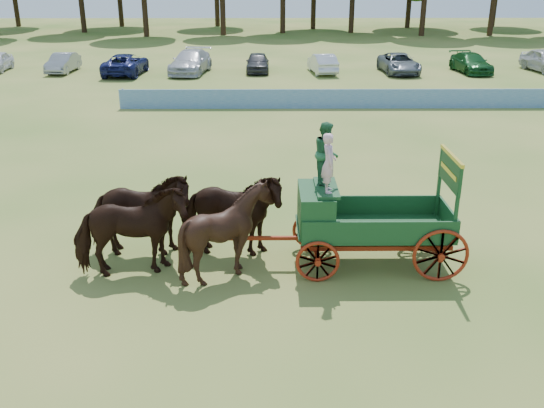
{
  "coord_description": "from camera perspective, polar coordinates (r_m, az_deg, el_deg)",
  "views": [
    {
      "loc": [
        -5.97,
        -14.78,
        7.28
      ],
      "look_at": [
        -5.84,
        0.39,
        1.3
      ],
      "focal_mm": 40.0,
      "sensor_mm": 36.0,
      "label": 1
    }
  ],
  "objects": [
    {
      "name": "parked_cars",
      "position": [
        45.13,
        0.25,
        13.17
      ],
      "size": [
        42.73,
        6.48,
        1.63
      ],
      "color": "silver",
      "rests_on": "ground"
    },
    {
      "name": "ground",
      "position": [
        17.52,
        19.56,
        -4.37
      ],
      "size": [
        160.0,
        160.0,
        0.0
      ],
      "primitive_type": "plane",
      "color": "#9C8D46",
      "rests_on": "ground"
    },
    {
      "name": "sponsor_banner",
      "position": [
        33.83,
        8.09,
        9.78
      ],
      "size": [
        26.0,
        0.08,
        1.05
      ],
      "primitive_type": "cube",
      "color": "#1D609E",
      "rests_on": "ground"
    },
    {
      "name": "horse_lead_left",
      "position": [
        15.3,
        -13.19,
        -2.59
      ],
      "size": [
        3.0,
        1.82,
        2.36
      ],
      "primitive_type": "imported",
      "rotation": [
        0.0,
        0.0,
        1.78
      ],
      "color": "black",
      "rests_on": "ground"
    },
    {
      "name": "farm_dray",
      "position": [
        15.42,
        6.98,
        -0.19
      ],
      "size": [
        6.0,
        2.0,
        3.71
      ],
      "color": "#9F280F",
      "rests_on": "ground"
    },
    {
      "name": "horse_wheel_right",
      "position": [
        15.96,
        -3.94,
        -1.0
      ],
      "size": [
        2.89,
        1.49,
        2.36
      ],
      "primitive_type": "imported",
      "rotation": [
        0.0,
        0.0,
        1.49
      ],
      "color": "black",
      "rests_on": "ground"
    },
    {
      "name": "horse_wheel_left",
      "position": [
        14.95,
        -4.18,
        -2.61
      ],
      "size": [
        2.4,
        2.2,
        2.37
      ],
      "primitive_type": "imported",
      "rotation": [
        0.0,
        0.0,
        1.42
      ],
      "color": "black",
      "rests_on": "ground"
    },
    {
      "name": "horse_lead_right",
      "position": [
        16.29,
        -12.4,
        -1.01
      ],
      "size": [
        2.84,
        1.38,
        2.36
      ],
      "primitive_type": "imported",
      "rotation": [
        0.0,
        0.0,
        1.61
      ],
      "color": "black",
      "rests_on": "ground"
    }
  ]
}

